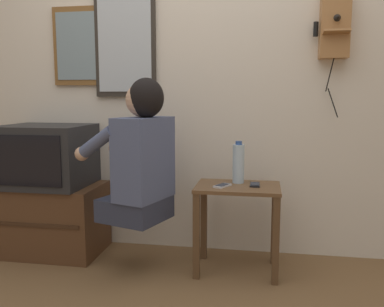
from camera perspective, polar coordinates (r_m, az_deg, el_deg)
wall_back at (r=2.88m, az=0.77°, el=11.55°), size 6.80×0.05×2.55m
side_table at (r=2.57m, az=6.40°, el=-7.41°), size 0.52×0.37×0.55m
person at (r=2.48m, az=-7.30°, el=-0.23°), size 0.59×0.51×0.87m
tv_stand at (r=3.08m, az=-19.45°, el=-8.57°), size 0.75×0.46×0.48m
television at (r=2.98m, az=-19.74°, el=-0.24°), size 0.58×0.51×0.42m
wall_phone_antique at (r=2.83m, az=19.38°, el=16.70°), size 0.22×0.18×0.83m
framed_picture at (r=3.11m, az=-15.56°, el=14.30°), size 0.39×0.03×0.55m
wall_mirror at (r=2.98m, az=-9.36°, el=14.73°), size 0.44×0.03×0.71m
cell_phone_held at (r=2.50m, az=4.31°, el=-4.51°), size 0.11×0.14×0.01m
cell_phone_spare at (r=2.55m, az=8.81°, el=-4.32°), size 0.06×0.12×0.01m
water_bottle at (r=2.59m, az=6.53°, el=-1.36°), size 0.07×0.07×0.27m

